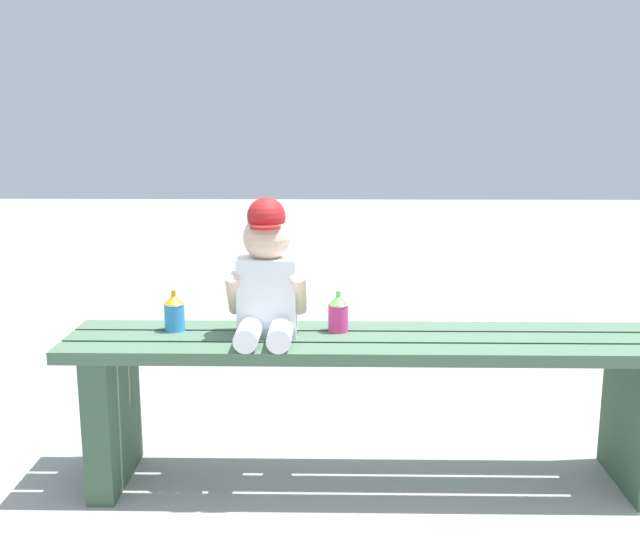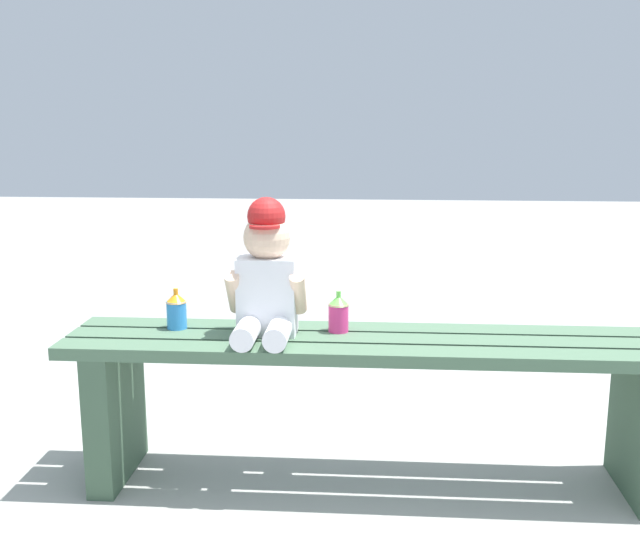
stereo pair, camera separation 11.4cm
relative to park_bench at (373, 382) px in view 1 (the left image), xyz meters
The scene contains 5 objects.
ground_plane 0.32m from the park_bench, 90.00° to the right, with size 16.00×16.00×0.00m, color #999993.
park_bench is the anchor object (origin of this frame).
child_figure 0.44m from the park_bench, behind, with size 0.23×0.27×0.40m.
sippy_cup_left 0.63m from the park_bench, behind, with size 0.06×0.06×0.12m.
sippy_cup_right 0.23m from the park_bench, 151.58° to the left, with size 0.06×0.06×0.12m.
Camera 1 is at (-0.12, -2.15, 1.09)m, focal length 42.83 mm.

